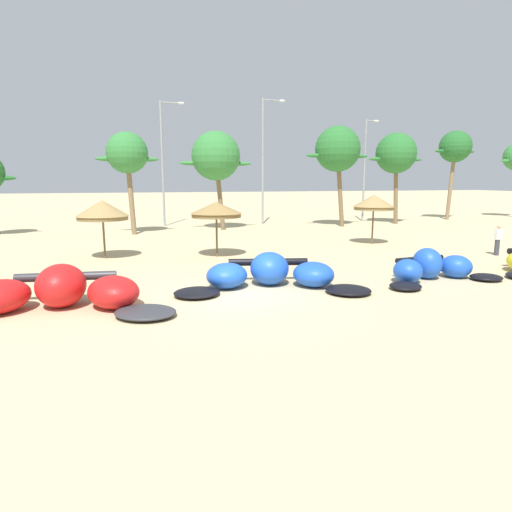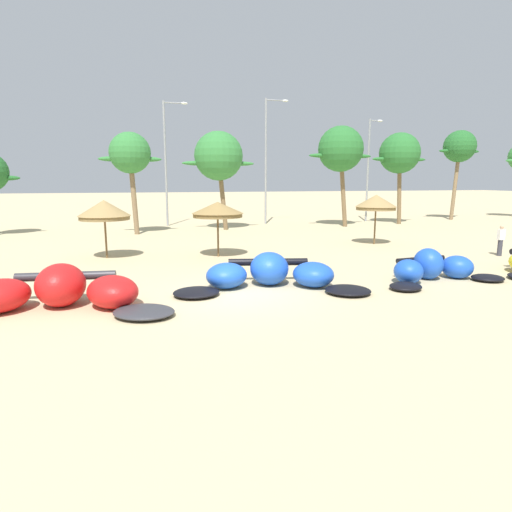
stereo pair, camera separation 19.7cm
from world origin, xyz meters
The scene contains 16 objects.
ground_plane centered at (0.00, 0.00, 0.00)m, with size 260.00×260.00×0.00m, color #C6B284.
kite_left centered at (-5.65, -0.09, 0.52)m, with size 7.56×3.86×1.35m.
kite_left_of_center centered at (1.48, 0.90, 0.48)m, with size 7.15×4.06×1.25m.
kite_center centered at (8.03, 0.23, 0.48)m, with size 5.51×2.74×1.25m.
beach_umbrella_middle centered at (-4.85, 8.86, 2.46)m, with size 2.60×2.60×2.96m.
beach_umbrella_near_palms centered at (0.75, 7.81, 2.45)m, with size 2.67×2.67×2.84m.
beach_umbrella_outermost centered at (10.92, 9.64, 2.60)m, with size 2.51×2.51×3.06m.
person_near_kites centered at (15.13, 4.20, 0.82)m, with size 0.36×0.24×1.62m.
palm_left_of_gap centered at (-3.64, 18.66, 5.77)m, with size 4.40×2.93×7.33m.
palm_center_left centered at (2.98, 19.86, 5.75)m, with size 5.71×3.81×7.71m.
palm_center_right centered at (13.24, 19.57, 6.44)m, with size 5.65×3.77×8.39m.
palm_right_of_gap centered at (19.35, 20.34, 6.23)m, with size 5.36×3.57×8.09m.
palm_right centered at (27.56, 22.72, 7.10)m, with size 4.65×3.10×8.77m.
lamppost_west centered at (-0.69, 24.20, 5.84)m, with size 2.11×0.24×10.50m.
lamppost_west_center centered at (8.05, 23.50, 6.09)m, with size 2.15×0.24×10.98m.
lamppost_east_center centered at (18.15, 23.48, 5.30)m, with size 1.41×0.24×9.60m.
Camera 2 is at (-3.04, -13.98, 3.94)m, focal length 30.05 mm.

